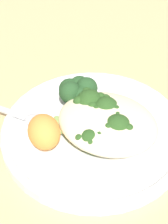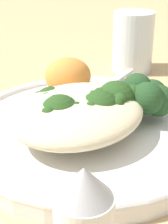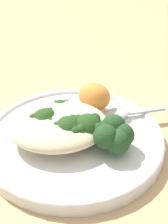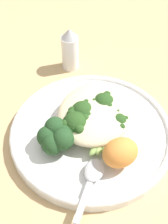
{
  "view_description": "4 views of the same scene",
  "coord_description": "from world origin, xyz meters",
  "px_view_note": "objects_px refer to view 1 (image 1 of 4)",
  "views": [
    {
      "loc": [
        -0.17,
        0.33,
        0.41
      ],
      "look_at": [
        0.03,
        -0.02,
        0.04
      ],
      "focal_mm": 60.0,
      "sensor_mm": 36.0,
      "label": 1
    },
    {
      "loc": [
        -0.27,
        -0.23,
        0.21
      ],
      "look_at": [
        0.0,
        -0.02,
        0.04
      ],
      "focal_mm": 60.0,
      "sensor_mm": 36.0,
      "label": 2
    },
    {
      "loc": [
        -0.02,
        -0.39,
        0.31
      ],
      "look_at": [
        0.03,
        -0.0,
        0.05
      ],
      "focal_mm": 50.0,
      "sensor_mm": 36.0,
      "label": 3
    },
    {
      "loc": [
        0.32,
        0.1,
        0.43
      ],
      "look_at": [
        0.01,
        -0.03,
        0.05
      ],
      "focal_mm": 50.0,
      "sensor_mm": 36.0,
      "label": 4
    }
  ],
  "objects_px": {
    "sweet_potato_chunk_0": "(44,132)",
    "kale_tuft": "(77,91)",
    "broccoli_stalk_5": "(87,106)",
    "broccoli_stalk_6": "(84,107)",
    "broccoli_stalk_3": "(96,123)",
    "quinoa_mound": "(108,122)",
    "broccoli_stalk_4": "(102,112)",
    "broccoli_stalk_1": "(92,136)",
    "spoon": "(33,119)",
    "broccoli_stalk_0": "(82,136)",
    "sweet_potato_chunk_1": "(75,123)",
    "plate": "(93,132)",
    "broccoli_stalk_2": "(107,128)"
  },
  "relations": [
    {
      "from": "broccoli_stalk_1",
      "to": "spoon",
      "type": "xyz_separation_m",
      "value": [
        0.1,
        0.01,
        -0.01
      ]
    },
    {
      "from": "broccoli_stalk_1",
      "to": "sweet_potato_chunk_0",
      "type": "height_order",
      "value": "sweet_potato_chunk_0"
    },
    {
      "from": "quinoa_mound",
      "to": "broccoli_stalk_3",
      "type": "distance_m",
      "value": 0.02
    },
    {
      "from": "broccoli_stalk_3",
      "to": "broccoli_stalk_4",
      "type": "distance_m",
      "value": 0.02
    },
    {
      "from": "broccoli_stalk_6",
      "to": "plate",
      "type": "bearing_deg",
      "value": -110.35
    },
    {
      "from": "broccoli_stalk_4",
      "to": "kale_tuft",
      "type": "distance_m",
      "value": 0.06
    },
    {
      "from": "sweet_potato_chunk_0",
      "to": "kale_tuft",
      "type": "xyz_separation_m",
      "value": [
        0.01,
        -0.1,
        -0.0
      ]
    },
    {
      "from": "broccoli_stalk_3",
      "to": "broccoli_stalk_6",
      "type": "height_order",
      "value": "broccoli_stalk_6"
    },
    {
      "from": "broccoli_stalk_0",
      "to": "broccoli_stalk_5",
      "type": "xyz_separation_m",
      "value": [
        0.02,
        -0.05,
        0.01
      ]
    },
    {
      "from": "broccoli_stalk_1",
      "to": "sweet_potato_chunk_1",
      "type": "height_order",
      "value": "broccoli_stalk_1"
    },
    {
      "from": "plate",
      "to": "sweet_potato_chunk_0",
      "type": "bearing_deg",
      "value": 56.38
    },
    {
      "from": "quinoa_mound",
      "to": "broccoli_stalk_2",
      "type": "relative_size",
      "value": 1.23
    },
    {
      "from": "sweet_potato_chunk_1",
      "to": "kale_tuft",
      "type": "distance_m",
      "value": 0.07
    },
    {
      "from": "plate",
      "to": "broccoli_stalk_6",
      "type": "xyz_separation_m",
      "value": [
        0.03,
        -0.01,
        0.03
      ]
    },
    {
      "from": "quinoa_mound",
      "to": "kale_tuft",
      "type": "bearing_deg",
      "value": -26.5
    },
    {
      "from": "broccoli_stalk_0",
      "to": "sweet_potato_chunk_1",
      "type": "height_order",
      "value": "broccoli_stalk_0"
    },
    {
      "from": "quinoa_mound",
      "to": "broccoli_stalk_4",
      "type": "xyz_separation_m",
      "value": [
        0.02,
        -0.01,
        0.0
      ]
    },
    {
      "from": "broccoli_stalk_5",
      "to": "quinoa_mound",
      "type": "bearing_deg",
      "value": -92.36
    },
    {
      "from": "broccoli_stalk_3",
      "to": "sweet_potato_chunk_0",
      "type": "relative_size",
      "value": 1.42
    },
    {
      "from": "broccoli_stalk_0",
      "to": "sweet_potato_chunk_1",
      "type": "xyz_separation_m",
      "value": [
        0.02,
        -0.02,
        0.0
      ]
    },
    {
      "from": "broccoli_stalk_6",
      "to": "kale_tuft",
      "type": "xyz_separation_m",
      "value": [
        0.03,
        -0.02,
        0.0
      ]
    },
    {
      "from": "broccoli_stalk_0",
      "to": "sweet_potato_chunk_0",
      "type": "distance_m",
      "value": 0.05
    },
    {
      "from": "sweet_potato_chunk_1",
      "to": "sweet_potato_chunk_0",
      "type": "bearing_deg",
      "value": 61.69
    },
    {
      "from": "broccoli_stalk_3",
      "to": "kale_tuft",
      "type": "bearing_deg",
      "value": 111.16
    },
    {
      "from": "sweet_potato_chunk_1",
      "to": "kale_tuft",
      "type": "height_order",
      "value": "kale_tuft"
    },
    {
      "from": "sweet_potato_chunk_0",
      "to": "broccoli_stalk_3",
      "type": "bearing_deg",
      "value": -127.68
    },
    {
      "from": "broccoli_stalk_6",
      "to": "kale_tuft",
      "type": "distance_m",
      "value": 0.04
    },
    {
      "from": "broccoli_stalk_5",
      "to": "broccoli_stalk_6",
      "type": "distance_m",
      "value": 0.01
    },
    {
      "from": "broccoli_stalk_5",
      "to": "broccoli_stalk_6",
      "type": "height_order",
      "value": "broccoli_stalk_5"
    },
    {
      "from": "quinoa_mound",
      "to": "broccoli_stalk_6",
      "type": "bearing_deg",
      "value": -15.25
    },
    {
      "from": "broccoli_stalk_6",
      "to": "broccoli_stalk_4",
      "type": "bearing_deg",
      "value": -79.21
    },
    {
      "from": "broccoli_stalk_2",
      "to": "sweet_potato_chunk_1",
      "type": "bearing_deg",
      "value": 178.12
    },
    {
      "from": "broccoli_stalk_1",
      "to": "broccoli_stalk_4",
      "type": "height_order",
      "value": "broccoli_stalk_4"
    },
    {
      "from": "broccoli_stalk_0",
      "to": "quinoa_mound",
      "type": "bearing_deg",
      "value": 78.97
    },
    {
      "from": "broccoli_stalk_4",
      "to": "spoon",
      "type": "bearing_deg",
      "value": 161.39
    },
    {
      "from": "broccoli_stalk_1",
      "to": "sweet_potato_chunk_0",
      "type": "xyz_separation_m",
      "value": [
        0.06,
        0.03,
        0.01
      ]
    },
    {
      "from": "plate",
      "to": "broccoli_stalk_4",
      "type": "xyz_separation_m",
      "value": [
        -0.0,
        -0.02,
        0.03
      ]
    },
    {
      "from": "quinoa_mound",
      "to": "broccoli_stalk_6",
      "type": "xyz_separation_m",
      "value": [
        0.05,
        -0.01,
        -0.0
      ]
    },
    {
      "from": "plate",
      "to": "sweet_potato_chunk_1",
      "type": "distance_m",
      "value": 0.04
    },
    {
      "from": "spoon",
      "to": "broccoli_stalk_6",
      "type": "bearing_deg",
      "value": -144.38
    },
    {
      "from": "broccoli_stalk_6",
      "to": "broccoli_stalk_2",
      "type": "bearing_deg",
      "value": -105.06
    },
    {
      "from": "broccoli_stalk_2",
      "to": "spoon",
      "type": "height_order",
      "value": "broccoli_stalk_2"
    },
    {
      "from": "broccoli_stalk_3",
      "to": "spoon",
      "type": "distance_m",
      "value": 0.1
    },
    {
      "from": "broccoli_stalk_0",
      "to": "broccoli_stalk_6",
      "type": "relative_size",
      "value": 0.99
    },
    {
      "from": "broccoli_stalk_1",
      "to": "sweet_potato_chunk_0",
      "type": "bearing_deg",
      "value": -144.87
    },
    {
      "from": "broccoli_stalk_6",
      "to": "spoon",
      "type": "distance_m",
      "value": 0.08
    },
    {
      "from": "broccoli_stalk_5",
      "to": "kale_tuft",
      "type": "height_order",
      "value": "broccoli_stalk_5"
    },
    {
      "from": "broccoli_stalk_1",
      "to": "broccoli_stalk_2",
      "type": "relative_size",
      "value": 0.78
    },
    {
      "from": "plate",
      "to": "broccoli_stalk_1",
      "type": "bearing_deg",
      "value": 114.26
    },
    {
      "from": "plate",
      "to": "sweet_potato_chunk_1",
      "type": "bearing_deg",
      "value": 47.51
    }
  ]
}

